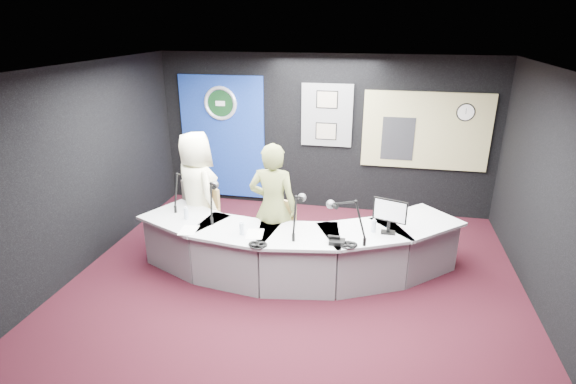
% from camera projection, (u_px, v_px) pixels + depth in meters
% --- Properties ---
extents(ground, '(6.00, 6.00, 0.00)m').
position_uv_depth(ground, '(291.00, 294.00, 5.82)').
color(ground, black).
rests_on(ground, ground).
extents(ceiling, '(6.00, 6.00, 0.02)m').
position_uv_depth(ceiling, '(291.00, 72.00, 4.82)').
color(ceiling, silver).
rests_on(ceiling, ground).
extents(wall_back, '(6.00, 0.02, 2.80)m').
position_uv_depth(wall_back, '(324.00, 134.00, 8.06)').
color(wall_back, black).
rests_on(wall_back, ground).
extents(wall_front, '(6.00, 0.02, 2.80)m').
position_uv_depth(wall_front, '(189.00, 378.00, 2.58)').
color(wall_front, black).
rests_on(wall_front, ground).
extents(wall_left, '(0.02, 6.00, 2.80)m').
position_uv_depth(wall_left, '(67.00, 177.00, 5.88)').
color(wall_left, black).
rests_on(wall_left, ground).
extents(wall_right, '(0.02, 6.00, 2.80)m').
position_uv_depth(wall_right, '(568.00, 214.00, 4.75)').
color(wall_right, black).
rests_on(wall_right, ground).
extents(broadcast_desk, '(4.50, 1.90, 0.75)m').
position_uv_depth(broadcast_desk, '(295.00, 248.00, 6.20)').
color(broadcast_desk, '#B4B7B8').
rests_on(broadcast_desk, ground).
extents(backdrop_panel, '(1.60, 0.05, 2.30)m').
position_uv_depth(backdrop_panel, '(223.00, 138.00, 8.45)').
color(backdrop_panel, navy).
rests_on(backdrop_panel, wall_back).
extents(agency_seal, '(0.63, 0.07, 0.63)m').
position_uv_depth(agency_seal, '(220.00, 103.00, 8.18)').
color(agency_seal, silver).
rests_on(agency_seal, backdrop_panel).
extents(seal_center, '(0.48, 0.01, 0.48)m').
position_uv_depth(seal_center, '(220.00, 103.00, 8.18)').
color(seal_center, '#0E3215').
rests_on(seal_center, backdrop_panel).
extents(pinboard, '(0.90, 0.04, 1.10)m').
position_uv_depth(pinboard, '(327.00, 115.00, 7.90)').
color(pinboard, slate).
rests_on(pinboard, wall_back).
extents(framed_photo_upper, '(0.34, 0.02, 0.27)m').
position_uv_depth(framed_photo_upper, '(327.00, 100.00, 7.77)').
color(framed_photo_upper, gray).
rests_on(framed_photo_upper, pinboard).
extents(framed_photo_lower, '(0.34, 0.02, 0.27)m').
position_uv_depth(framed_photo_lower, '(326.00, 131.00, 7.97)').
color(framed_photo_lower, gray).
rests_on(framed_photo_lower, pinboard).
extents(booth_window_frame, '(2.12, 0.06, 1.32)m').
position_uv_depth(booth_window_frame, '(426.00, 131.00, 7.65)').
color(booth_window_frame, tan).
rests_on(booth_window_frame, wall_back).
extents(booth_glow, '(2.00, 0.02, 1.20)m').
position_uv_depth(booth_glow, '(426.00, 131.00, 7.64)').
color(booth_glow, '#FFC9A1').
rests_on(booth_glow, booth_window_frame).
extents(equipment_rack, '(0.55, 0.02, 0.75)m').
position_uv_depth(equipment_rack, '(398.00, 139.00, 7.76)').
color(equipment_rack, black).
rests_on(equipment_rack, booth_window_frame).
extents(wall_clock, '(0.28, 0.01, 0.28)m').
position_uv_depth(wall_clock, '(466.00, 112.00, 7.38)').
color(wall_clock, white).
rests_on(wall_clock, booth_window_frame).
extents(armchair_left, '(0.70, 0.70, 0.89)m').
position_uv_depth(armchair_left, '(200.00, 220.00, 6.89)').
color(armchair_left, tan).
rests_on(armchair_left, ground).
extents(armchair_right, '(0.68, 0.68, 0.95)m').
position_uv_depth(armchair_right, '(273.00, 236.00, 6.31)').
color(armchair_right, tan).
rests_on(armchair_right, ground).
extents(draped_jacket, '(0.45, 0.39, 0.70)m').
position_uv_depth(draped_jacket, '(193.00, 204.00, 7.03)').
color(draped_jacket, gray).
rests_on(draped_jacket, armchair_left).
extents(person_man, '(1.06, 1.03, 1.83)m').
position_uv_depth(person_man, '(197.00, 192.00, 6.72)').
color(person_man, '#ECE9BD').
rests_on(person_man, ground).
extents(person_woman, '(0.67, 0.45, 1.83)m').
position_uv_depth(person_woman, '(273.00, 208.00, 6.15)').
color(person_woman, olive).
rests_on(person_woman, ground).
extents(computer_monitor, '(0.44, 0.17, 0.31)m').
position_uv_depth(computer_monitor, '(390.00, 210.00, 5.68)').
color(computer_monitor, black).
rests_on(computer_monitor, broadcast_desk).
extents(desk_phone, '(0.19, 0.16, 0.05)m').
position_uv_depth(desk_phone, '(337.00, 242.00, 5.51)').
color(desk_phone, black).
rests_on(desk_phone, broadcast_desk).
extents(headphones_near, '(0.23, 0.23, 0.04)m').
position_uv_depth(headphones_near, '(348.00, 244.00, 5.46)').
color(headphones_near, black).
rests_on(headphones_near, broadcast_desk).
extents(headphones_far, '(0.23, 0.23, 0.04)m').
position_uv_depth(headphones_far, '(258.00, 244.00, 5.46)').
color(headphones_far, black).
rests_on(headphones_far, broadcast_desk).
extents(paper_stack, '(0.25, 0.33, 0.00)m').
position_uv_depth(paper_stack, '(189.00, 230.00, 5.86)').
color(paper_stack, white).
rests_on(paper_stack, broadcast_desk).
extents(notepad, '(0.25, 0.33, 0.00)m').
position_uv_depth(notepad, '(255.00, 234.00, 5.76)').
color(notepad, white).
rests_on(notepad, broadcast_desk).
extents(boom_mic_a, '(0.16, 0.74, 0.60)m').
position_uv_depth(boom_mic_a, '(182.00, 185.00, 6.59)').
color(boom_mic_a, black).
rests_on(boom_mic_a, broadcast_desk).
extents(boom_mic_b, '(0.28, 0.72, 0.60)m').
position_uv_depth(boom_mic_b, '(213.00, 195.00, 6.22)').
color(boom_mic_b, black).
rests_on(boom_mic_b, broadcast_desk).
extents(boom_mic_c, '(0.16, 0.74, 0.60)m').
position_uv_depth(boom_mic_c, '(298.00, 209.00, 5.76)').
color(boom_mic_c, black).
rests_on(boom_mic_c, broadcast_desk).
extents(boom_mic_d, '(0.59, 0.52, 0.60)m').
position_uv_depth(boom_mic_d, '(347.00, 215.00, 5.59)').
color(boom_mic_d, black).
rests_on(boom_mic_d, broadcast_desk).
extents(water_bottles, '(2.61, 0.48, 0.18)m').
position_uv_depth(water_bottles, '(274.00, 224.00, 5.84)').
color(water_bottles, silver).
rests_on(water_bottles, broadcast_desk).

